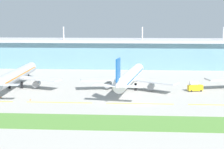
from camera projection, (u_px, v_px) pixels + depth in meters
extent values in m
plane|color=#A8A59E|center=(147.00, 105.00, 142.72)|extent=(600.00, 600.00, 0.00)
cube|color=#6693A8|center=(142.00, 55.00, 251.11)|extent=(280.00, 28.00, 18.51)
cube|color=#B2B2B7|center=(142.00, 41.00, 249.49)|extent=(288.00, 34.00, 1.80)
cylinder|color=silver|center=(64.00, 33.00, 246.67)|extent=(0.90, 0.90, 9.00)
cylinder|color=silver|center=(142.00, 33.00, 243.11)|extent=(0.90, 0.90, 9.00)
cylinder|color=silver|center=(223.00, 34.00, 239.55)|extent=(0.90, 0.90, 9.00)
cylinder|color=#ADB2BC|center=(17.00, 75.00, 177.86)|extent=(8.10, 59.30, 5.80)
cone|color=#ADB2BC|center=(32.00, 66.00, 209.00)|extent=(5.66, 4.21, 5.51)
cube|color=#ADB2BC|center=(7.00, 85.00, 145.92)|extent=(10.12, 3.59, 0.36)
cube|color=#B7BABF|center=(38.00, 79.00, 173.40)|extent=(24.89, 14.52, 0.70)
cylinder|color=gray|center=(37.00, 84.00, 175.30)|extent=(3.37, 4.62, 3.20)
cylinder|color=black|center=(29.00, 77.00, 200.49)|extent=(0.70, 0.70, 3.60)
cylinder|color=black|center=(9.00, 85.00, 175.73)|extent=(1.10, 1.10, 3.60)
cylinder|color=black|center=(22.00, 85.00, 175.57)|extent=(1.10, 1.10, 3.60)
cube|color=orange|center=(17.00, 74.00, 177.79)|extent=(7.91, 53.39, 0.60)
cylinder|color=white|center=(130.00, 76.00, 173.22)|extent=(14.58, 56.69, 5.80)
cone|color=white|center=(139.00, 68.00, 202.34)|extent=(6.07, 4.81, 5.51)
cone|color=white|center=(118.00, 86.00, 142.95)|extent=(5.91, 7.32, 5.72)
cube|color=#19519E|center=(118.00, 70.00, 142.88)|extent=(1.69, 6.43, 9.50)
cube|color=white|center=(105.00, 85.00, 144.66)|extent=(10.38, 4.73, 0.36)
cube|color=white|center=(131.00, 86.00, 142.27)|extent=(10.38, 4.73, 0.36)
cube|color=#B7BABF|center=(105.00, 79.00, 171.78)|extent=(24.91, 12.02, 0.70)
cylinder|color=gray|center=(108.00, 85.00, 173.35)|extent=(3.87, 4.95, 3.20)
cube|color=#B7BABF|center=(153.00, 81.00, 166.57)|extent=(24.07, 18.19, 0.70)
cylinder|color=gray|center=(151.00, 86.00, 168.66)|extent=(3.87, 4.95, 3.20)
cylinder|color=black|center=(137.00, 78.00, 194.37)|extent=(0.70, 0.70, 3.60)
cylinder|color=black|center=(123.00, 86.00, 171.78)|extent=(1.10, 1.10, 3.60)
cylinder|color=black|center=(136.00, 87.00, 170.39)|extent=(1.10, 1.10, 3.60)
cube|color=#19519E|center=(130.00, 76.00, 173.16)|extent=(13.73, 51.12, 0.60)
cube|color=yellow|center=(59.00, 102.00, 146.36)|extent=(28.00, 0.70, 0.04)
cube|color=yellow|center=(140.00, 104.00, 144.20)|extent=(28.00, 0.70, 0.04)
cube|color=yellow|center=(223.00, 105.00, 142.04)|extent=(28.00, 0.70, 0.04)
cube|color=#518438|center=(150.00, 123.00, 117.33)|extent=(300.00, 18.00, 0.10)
cube|color=gold|center=(195.00, 88.00, 168.65)|extent=(7.60, 4.18, 2.60)
cylinder|color=silver|center=(194.00, 83.00, 168.17)|extent=(4.35, 2.86, 2.00)
cylinder|color=black|center=(199.00, 90.00, 170.41)|extent=(0.96, 0.55, 0.90)
cylinder|color=black|center=(201.00, 91.00, 168.13)|extent=(0.96, 0.55, 0.90)
cylinder|color=black|center=(189.00, 90.00, 169.59)|extent=(0.96, 0.55, 0.90)
cylinder|color=black|center=(191.00, 91.00, 167.31)|extent=(0.96, 0.55, 0.90)
cone|color=orange|center=(1.00, 97.00, 154.86)|extent=(0.56, 0.56, 0.70)
cone|color=orange|center=(30.00, 100.00, 150.03)|extent=(0.56, 0.56, 0.70)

